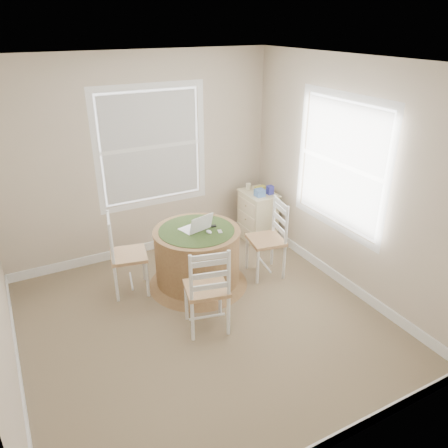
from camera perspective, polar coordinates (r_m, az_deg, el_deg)
room at (r=4.28m, az=-1.96°, el=3.04°), size 3.64×3.64×2.64m
round_table at (r=5.16m, az=-3.51°, el=-4.06°), size 1.19×1.19×0.72m
chair_left at (r=5.11m, az=-12.36°, el=-3.94°), size 0.48×0.49×0.95m
chair_near at (r=4.42m, az=-2.31°, el=-8.34°), size 0.50×0.49×0.95m
chair_right at (r=5.34m, az=5.51°, el=-2.06°), size 0.47×0.48×0.95m
laptop at (r=5.01m, az=-3.68°, el=-0.42°), size 0.37×0.35×0.22m
mouse at (r=4.95m, az=-1.99°, el=-1.03°), size 0.08×0.10×0.03m
phone at (r=4.96m, az=-0.53°, el=-1.03°), size 0.07×0.10×0.02m
keys at (r=5.08m, az=-1.38°, el=-0.32°), size 0.07×0.06×0.02m
corner_chest at (r=6.24m, az=4.41°, el=1.04°), size 0.41×0.55×0.72m
tissue_box at (r=5.97m, az=4.68°, el=4.12°), size 0.12×0.12×0.10m
box_yellow at (r=6.16m, az=4.78°, el=4.63°), size 0.15×0.10×0.06m
box_blue at (r=6.04m, az=5.94°, el=4.45°), size 0.08×0.08×0.12m
cup_cream at (r=6.18m, az=3.29°, el=4.87°), size 0.07×0.07×0.09m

